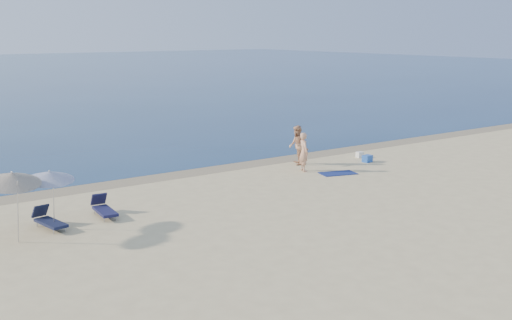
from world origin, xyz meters
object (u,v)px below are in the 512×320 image
(person_right, at_px, (297,145))
(blue_cooler, at_px, (367,159))
(umbrella_near, at_px, (50,176))
(person_left, at_px, (304,152))

(person_right, xyz_separation_m, blue_cooler, (3.28, -1.59, -0.80))
(umbrella_near, bearing_deg, person_right, 15.84)
(blue_cooler, bearing_deg, person_right, 144.07)
(person_right, height_order, umbrella_near, umbrella_near)
(person_left, height_order, umbrella_near, umbrella_near)
(person_right, bearing_deg, blue_cooler, 95.13)
(person_left, distance_m, person_right, 1.52)
(blue_cooler, distance_m, umbrella_near, 16.67)
(blue_cooler, height_order, umbrella_near, umbrella_near)
(person_left, relative_size, person_right, 0.95)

